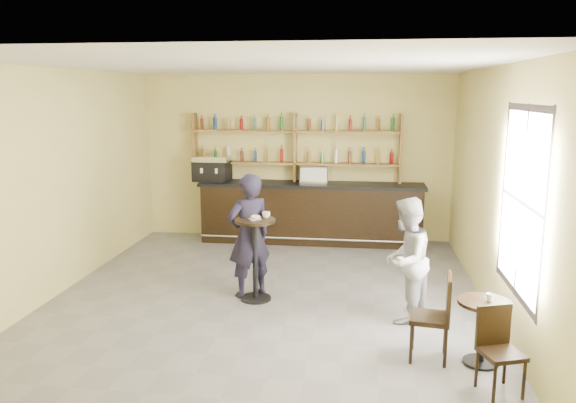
# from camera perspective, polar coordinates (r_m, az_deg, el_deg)

# --- Properties ---
(floor) EXTENTS (7.00, 7.00, 0.00)m
(floor) POSITION_cam_1_polar(r_m,az_deg,el_deg) (8.01, -2.20, -9.88)
(floor) COLOR slate
(floor) RESTS_ON ground
(ceiling) EXTENTS (7.00, 7.00, 0.00)m
(ceiling) POSITION_cam_1_polar(r_m,az_deg,el_deg) (7.49, -2.39, 13.65)
(ceiling) COLOR white
(ceiling) RESTS_ON wall_back
(wall_back) EXTENTS (7.00, 0.00, 7.00)m
(wall_back) POSITION_cam_1_polar(r_m,az_deg,el_deg) (11.02, 0.82, 4.49)
(wall_back) COLOR #D3C678
(wall_back) RESTS_ON floor
(wall_front) EXTENTS (7.00, 0.00, 7.00)m
(wall_front) POSITION_cam_1_polar(r_m,az_deg,el_deg) (4.27, -10.37, -6.32)
(wall_front) COLOR #D3C678
(wall_front) RESTS_ON floor
(wall_left) EXTENTS (0.00, 7.00, 7.00)m
(wall_left) POSITION_cam_1_polar(r_m,az_deg,el_deg) (8.61, -22.37, 1.81)
(wall_left) COLOR #D3C678
(wall_left) RESTS_ON floor
(wall_right) EXTENTS (0.00, 7.00, 7.00)m
(wall_right) POSITION_cam_1_polar(r_m,az_deg,el_deg) (7.67, 20.38, 0.90)
(wall_right) COLOR #D3C678
(wall_right) RESTS_ON floor
(window_pane) EXTENTS (0.00, 2.00, 2.00)m
(window_pane) POSITION_cam_1_polar(r_m,az_deg,el_deg) (6.51, 22.67, -0.08)
(window_pane) COLOR white
(window_pane) RESTS_ON wall_right
(window_frame) EXTENTS (0.04, 1.70, 2.10)m
(window_frame) POSITION_cam_1_polar(r_m,az_deg,el_deg) (6.50, 22.62, -0.08)
(window_frame) COLOR black
(window_frame) RESTS_ON wall_right
(shelf_unit) EXTENTS (4.00, 0.26, 1.40)m
(shelf_unit) POSITION_cam_1_polar(r_m,az_deg,el_deg) (10.87, 0.74, 5.51)
(shelf_unit) COLOR brown
(shelf_unit) RESTS_ON wall_back
(liquor_bottles) EXTENTS (3.68, 0.10, 1.00)m
(liquor_bottles) POSITION_cam_1_polar(r_m,az_deg,el_deg) (10.85, 0.74, 6.41)
(liquor_bottles) COLOR #8C5919
(liquor_bottles) RESTS_ON shelf_unit
(bar_counter) EXTENTS (4.27, 0.83, 1.16)m
(bar_counter) POSITION_cam_1_polar(r_m,az_deg,el_deg) (10.80, 2.36, -1.14)
(bar_counter) COLOR black
(bar_counter) RESTS_ON floor
(espresso_machine) EXTENTS (0.72, 0.50, 0.48)m
(espresso_machine) POSITION_cam_1_polar(r_m,az_deg,el_deg) (11.00, -7.73, 3.33)
(espresso_machine) COLOR black
(espresso_machine) RESTS_ON bar_counter
(pastry_case) EXTENTS (0.53, 0.43, 0.31)m
(pastry_case) POSITION_cam_1_polar(r_m,az_deg,el_deg) (10.67, 2.68, 2.70)
(pastry_case) COLOR silver
(pastry_case) RESTS_ON bar_counter
(pedestal_table) EXTENTS (0.69, 0.69, 1.16)m
(pedestal_table) POSITION_cam_1_polar(r_m,az_deg,el_deg) (7.82, -3.34, -5.93)
(pedestal_table) COLOR black
(pedestal_table) RESTS_ON floor
(napkin) EXTENTS (0.21, 0.21, 0.00)m
(napkin) POSITION_cam_1_polar(r_m,az_deg,el_deg) (7.67, -3.38, -1.78)
(napkin) COLOR white
(napkin) RESTS_ON pedestal_table
(donut) EXTENTS (0.18, 0.18, 0.05)m
(donut) POSITION_cam_1_polar(r_m,az_deg,el_deg) (7.65, -3.33, -1.61)
(donut) COLOR gold
(donut) RESTS_ON napkin
(cup_pedestal) EXTENTS (0.12, 0.12, 0.09)m
(cup_pedestal) POSITION_cam_1_polar(r_m,az_deg,el_deg) (7.73, -2.23, -1.35)
(cup_pedestal) COLOR white
(cup_pedestal) RESTS_ON pedestal_table
(man_main) EXTENTS (0.77, 0.72, 1.76)m
(man_main) POSITION_cam_1_polar(r_m,az_deg,el_deg) (7.89, -3.98, -3.50)
(man_main) COLOR black
(man_main) RESTS_ON floor
(cafe_table) EXTENTS (0.72, 0.72, 0.71)m
(cafe_table) POSITION_cam_1_polar(r_m,az_deg,el_deg) (6.45, 19.16, -12.46)
(cafe_table) COLOR black
(cafe_table) RESTS_ON floor
(cup_cafe) EXTENTS (0.11, 0.11, 0.08)m
(cup_cafe) POSITION_cam_1_polar(r_m,az_deg,el_deg) (6.32, 19.84, -9.15)
(cup_cafe) COLOR white
(cup_cafe) RESTS_ON cafe_table
(chair_west) EXTENTS (0.46, 0.46, 0.96)m
(chair_west) POSITION_cam_1_polar(r_m,az_deg,el_deg) (6.36, 14.19, -11.29)
(chair_west) COLOR black
(chair_west) RESTS_ON floor
(chair_south) EXTENTS (0.47, 0.47, 0.84)m
(chair_south) POSITION_cam_1_polar(r_m,az_deg,el_deg) (5.90, 20.87, -14.14)
(chair_south) COLOR black
(chair_south) RESTS_ON floor
(patron_second) EXTENTS (0.86, 0.95, 1.59)m
(patron_second) POSITION_cam_1_polar(r_m,az_deg,el_deg) (7.22, 11.86, -5.83)
(patron_second) COLOR gray
(patron_second) RESTS_ON floor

